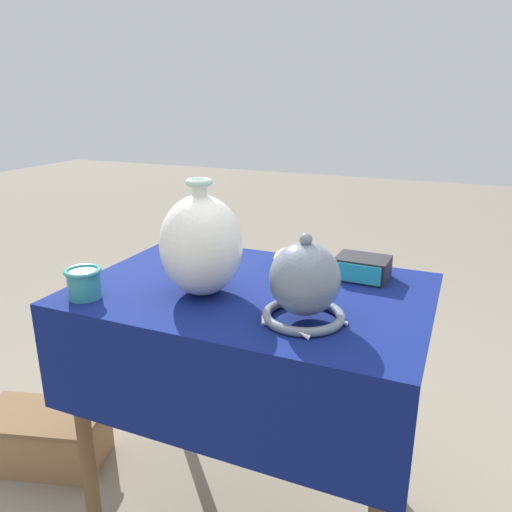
{
  "coord_description": "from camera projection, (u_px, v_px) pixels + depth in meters",
  "views": [
    {
      "loc": [
        0.51,
        -1.17,
        1.31
      ],
      "look_at": [
        0.04,
        -0.08,
        0.92
      ],
      "focal_mm": 35.0,
      "sensor_mm": 36.0,
      "label": 1
    }
  ],
  "objects": [
    {
      "name": "wooden_crate",
      "position": [
        44.0,
        436.0,
        1.83
      ],
      "size": [
        0.49,
        0.35,
        0.2
      ],
      "rotation": [
        0.0,
        0.0,
        0.27
      ],
      "color": "olive",
      "rests_on": "ground_plane"
    },
    {
      "name": "vase_tall_bulbous",
      "position": [
        201.0,
        245.0,
        1.29
      ],
      "size": [
        0.22,
        0.22,
        0.31
      ],
      "color": "white",
      "rests_on": "display_table"
    },
    {
      "name": "vase_dome_bell",
      "position": [
        304.0,
        284.0,
        1.15
      ],
      "size": [
        0.2,
        0.21,
        0.21
      ],
      "color": "slate",
      "rests_on": "display_table"
    },
    {
      "name": "display_table",
      "position": [
        250.0,
        326.0,
        1.38
      ],
      "size": [
        0.95,
        0.65,
        0.8
      ],
      "color": "brown",
      "rests_on": "ground_plane"
    },
    {
      "name": "cup_wide_teal",
      "position": [
        84.0,
        282.0,
        1.29
      ],
      "size": [
        0.1,
        0.1,
        0.08
      ],
      "color": "teal",
      "rests_on": "display_table"
    },
    {
      "name": "bowl_shallow_porcelain",
      "position": [
        301.0,
        259.0,
        1.5
      ],
      "size": [
        0.17,
        0.17,
        0.07
      ],
      "primitive_type": "ellipsoid",
      "color": "white",
      "rests_on": "display_table"
    },
    {
      "name": "mosaic_tile_box",
      "position": [
        362.0,
        268.0,
        1.43
      ],
      "size": [
        0.15,
        0.12,
        0.06
      ],
      "rotation": [
        0.0,
        0.0,
        -0.04
      ],
      "color": "#232328",
      "rests_on": "display_table"
    }
  ]
}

